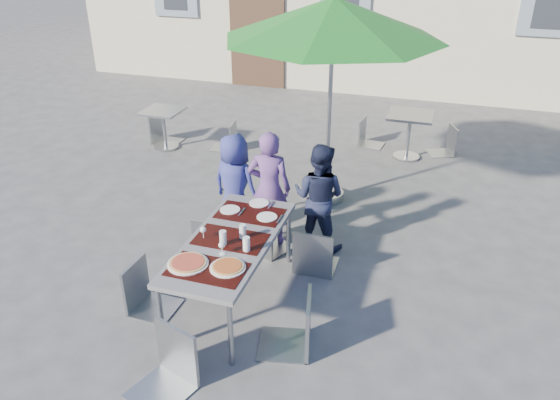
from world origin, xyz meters
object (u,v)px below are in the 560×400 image
(child_2, at_px, (319,197))
(chair_4, at_px, (297,292))
(chair_1, at_px, (264,209))
(chair_3, at_px, (141,260))
(chair_2, at_px, (316,225))
(chair_5, at_px, (164,328))
(patio_umbrella, at_px, (333,20))
(bg_chair_l_0, at_px, (159,109))
(bg_chair_r_0, at_px, (227,120))
(cafe_table_1, at_px, (409,128))
(bg_chair_l_1, at_px, (369,116))
(child_1, at_px, (269,189))
(chair_0, at_px, (210,214))
(dining_table, at_px, (231,244))
(child_0, at_px, (235,185))
(pizza_near_right, at_px, (228,267))
(bg_chair_r_1, at_px, (449,124))
(cafe_table_0, at_px, (164,123))
(pizza_near_left, at_px, (188,263))

(child_2, xyz_separation_m, chair_4, (0.25, -1.80, -0.03))
(chair_1, xyz_separation_m, chair_3, (-0.81, -1.37, -0.01))
(child_2, distance_m, chair_2, 0.56)
(chair_5, distance_m, patio_umbrella, 4.27)
(bg_chair_l_0, bearing_deg, chair_5, -60.72)
(child_2, height_order, bg_chair_r_0, child_2)
(chair_3, distance_m, cafe_table_1, 5.26)
(cafe_table_1, distance_m, bg_chair_l_1, 0.83)
(cafe_table_1, bearing_deg, child_1, -112.66)
(patio_umbrella, height_order, bg_chair_r_0, patio_umbrella)
(child_1, relative_size, chair_0, 1.57)
(chair_1, distance_m, chair_5, 2.24)
(chair_5, distance_m, bg_chair_r_0, 5.39)
(dining_table, distance_m, child_2, 1.44)
(child_0, xyz_separation_m, bg_chair_r_0, (-1.18, 2.54, -0.13))
(chair_0, height_order, chair_4, chair_4)
(pizza_near_right, distance_m, chair_0, 1.47)
(patio_umbrella, bearing_deg, cafe_table_1, 63.34)
(child_0, bearing_deg, child_1, -177.49)
(chair_5, bearing_deg, child_0, 99.28)
(chair_0, height_order, chair_3, chair_3)
(chair_0, xyz_separation_m, chair_1, (0.58, 0.23, 0.05))
(pizza_near_right, xyz_separation_m, chair_4, (0.65, 0.01, -0.14))
(child_2, distance_m, bg_chair_r_1, 3.75)
(patio_umbrella, relative_size, cafe_table_0, 4.15)
(bg_chair_r_1, bearing_deg, bg_chair_r_0, -165.51)
(child_0, xyz_separation_m, chair_5, (0.42, -2.60, -0.03))
(patio_umbrella, bearing_deg, child_1, -106.65)
(child_2, xyz_separation_m, chair_2, (0.11, -0.55, -0.06))
(chair_4, height_order, patio_umbrella, patio_umbrella)
(chair_3, height_order, bg_chair_l_1, chair_3)
(chair_2, bearing_deg, patio_umbrella, 99.39)
(dining_table, bearing_deg, child_2, 66.76)
(patio_umbrella, distance_m, bg_chair_r_0, 3.12)
(dining_table, xyz_separation_m, chair_0, (-0.58, 0.76, -0.16))
(child_0, distance_m, bg_chair_l_0, 3.49)
(chair_2, xyz_separation_m, bg_chair_r_0, (-2.36, 3.12, -0.08))
(pizza_near_right, relative_size, child_1, 0.23)
(pizza_near_left, relative_size, child_2, 0.29)
(child_2, relative_size, cafe_table_0, 1.94)
(dining_table, distance_m, chair_3, 0.90)
(bg_chair_l_0, relative_size, bg_chair_r_0, 1.13)
(child_0, bearing_deg, chair_2, 168.45)
(pizza_near_right, xyz_separation_m, chair_2, (0.50, 1.26, -0.16))
(bg_chair_l_0, bearing_deg, child_2, -35.75)
(chair_2, bearing_deg, child_2, 100.79)
(chair_1, xyz_separation_m, bg_chair_r_0, (-1.69, 2.90, -0.06))
(child_0, height_order, chair_5, child_0)
(bg_chair_r_1, bearing_deg, cafe_table_1, -147.32)
(patio_umbrella, bearing_deg, chair_0, -117.69)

